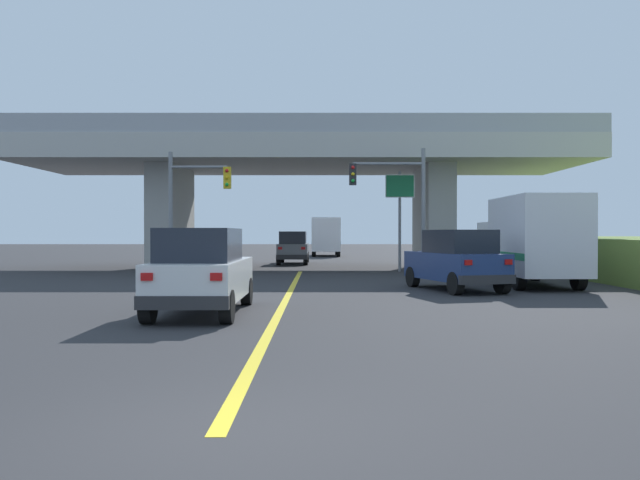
# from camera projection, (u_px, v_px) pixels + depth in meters

# --- Properties ---
(ground) EXTENTS (160.00, 160.00, 0.00)m
(ground) POSITION_uv_depth(u_px,v_px,m) (302.00, 268.00, 35.64)
(ground) COLOR #2B2B2D
(overpass_bridge) EXTENTS (29.40, 9.59, 7.58)m
(overpass_bridge) POSITION_uv_depth(u_px,v_px,m) (302.00, 169.00, 35.59)
(overpass_bridge) COLOR #B7B5AD
(overpass_bridge) RESTS_ON ground
(lane_divider_stripe) EXTENTS (0.20, 26.59, 0.01)m
(lane_divider_stripe) POSITION_uv_depth(u_px,v_px,m) (287.00, 297.00, 19.39)
(lane_divider_stripe) COLOR yellow
(lane_divider_stripe) RESTS_ON ground
(suv_lead) EXTENTS (1.92, 4.83, 2.02)m
(suv_lead) POSITION_uv_depth(u_px,v_px,m) (202.00, 271.00, 15.46)
(suv_lead) COLOR silver
(suv_lead) RESTS_ON ground
(suv_crossing) EXTENTS (2.93, 4.76, 2.02)m
(suv_crossing) POSITION_uv_depth(u_px,v_px,m) (456.00, 260.00, 21.82)
(suv_crossing) COLOR navy
(suv_crossing) RESTS_ON ground
(box_truck) EXTENTS (2.33, 6.57, 3.20)m
(box_truck) POSITION_uv_depth(u_px,v_px,m) (531.00, 240.00, 23.75)
(box_truck) COLOR silver
(box_truck) RESTS_ON ground
(sedan_oncoming) EXTENTS (1.88, 4.85, 2.02)m
(sedan_oncoming) POSITION_uv_depth(u_px,v_px,m) (293.00, 248.00, 40.90)
(sedan_oncoming) COLOR slate
(sedan_oncoming) RESTS_ON ground
(traffic_signal_nearside) EXTENTS (3.42, 0.36, 5.71)m
(traffic_signal_nearside) POSITION_uv_depth(u_px,v_px,m) (398.00, 194.00, 29.37)
(traffic_signal_nearside) COLOR slate
(traffic_signal_nearside) RESTS_ON ground
(traffic_signal_farside) EXTENTS (2.75, 0.36, 5.50)m
(traffic_signal_farside) POSITION_uv_depth(u_px,v_px,m) (191.00, 198.00, 28.88)
(traffic_signal_farside) COLOR slate
(traffic_signal_farside) RESTS_ON ground
(highway_sign) EXTENTS (1.45, 0.17, 4.99)m
(highway_sign) POSITION_uv_depth(u_px,v_px,m) (400.00, 198.00, 32.66)
(highway_sign) COLOR slate
(highway_sign) RESTS_ON ground
(semi_truck_distant) EXTENTS (2.33, 6.68, 3.18)m
(semi_truck_distant) POSITION_uv_depth(u_px,v_px,m) (326.00, 236.00, 55.02)
(semi_truck_distant) COLOR silver
(semi_truck_distant) RESTS_ON ground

